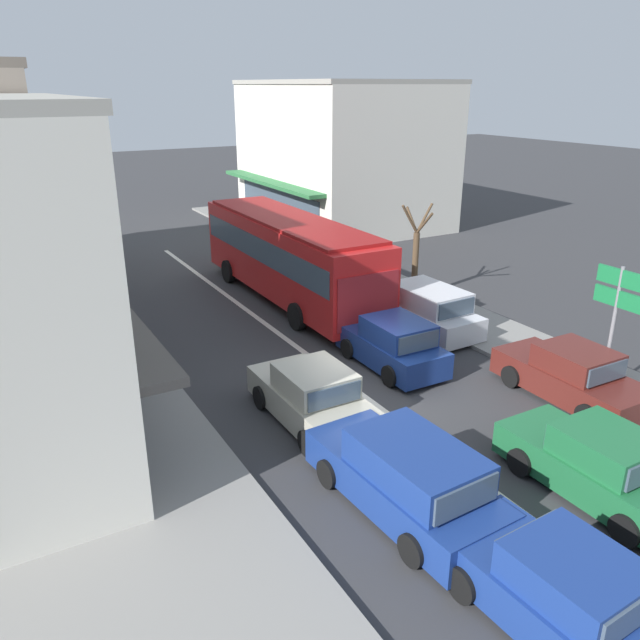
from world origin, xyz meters
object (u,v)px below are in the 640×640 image
city_bus (290,253)px  parked_sedan_kerb_third (345,272)px  parked_sedan_kerb_rear (287,245)px  sedan_behind_bus_near (314,398)px  directional_road_sign (618,300)px  pedestrian_browsing_midblock (91,273)px  parked_wagon_kerb_second (424,309)px  hatchback_queue_far_back (393,345)px  wagon_adjacent_lane_lead (407,478)px  pedestrian_with_handbag_near (149,353)px  traffic_light_downstreet (79,199)px  sedan_behind_bus_mid (566,598)px  parked_sedan_kerb_front (572,376)px  street_tree_right (416,255)px  sedan_queue_gap_filler (601,467)px

city_bus → parked_sedan_kerb_third: bearing=5.6°
city_bus → parked_sedan_kerb_rear: bearing=64.1°
sedan_behind_bus_near → directional_road_sign: 8.23m
parked_sedan_kerb_third → sedan_behind_bus_near: bearing=-125.9°
directional_road_sign → pedestrian_browsing_midblock: (-10.38, 15.19, -1.64)m
sedan_behind_bus_near → parked_wagon_kerb_second: bearing=29.8°
directional_road_sign → parked_sedan_kerb_third: bearing=95.2°
hatchback_queue_far_back → sedan_behind_bus_near: hatchback_queue_far_back is taller
parked_wagon_kerb_second → pedestrian_browsing_midblock: (-9.15, 8.98, 0.32)m
hatchback_queue_far_back → wagon_adjacent_lane_lead: bearing=-123.7°
pedestrian_with_handbag_near → pedestrian_browsing_midblock: size_ratio=1.00×
hatchback_queue_far_back → sedan_behind_bus_near: (-3.63, -1.68, -0.05)m
parked_sedan_kerb_rear → traffic_light_downstreet: traffic_light_downstreet is taller
sedan_behind_bus_near → directional_road_sign: directional_road_sign is taller
traffic_light_downstreet → parked_wagon_kerb_second: bearing=-62.2°
pedestrian_with_handbag_near → pedestrian_browsing_midblock: 8.79m
parked_sedan_kerb_rear → traffic_light_downstreet: 10.04m
parked_sedan_kerb_third → traffic_light_downstreet: 13.45m
sedan_behind_bus_mid → parked_sedan_kerb_rear: (6.35, 21.80, 0.00)m
parked_sedan_kerb_front → street_tree_right: size_ratio=1.13×
sedan_behind_bus_near → parked_sedan_kerb_rear: same height
pedestrian_with_handbag_near → hatchback_queue_far_back: bearing=-17.7°
sedan_queue_gap_filler → wagon_adjacent_lane_lead: size_ratio=0.92×
parked_sedan_kerb_third → sedan_behind_bus_mid: bearing=-110.9°
sedan_behind_bus_mid → parked_sedan_kerb_third: same height
hatchback_queue_far_back → pedestrian_with_handbag_near: 6.96m
pedestrian_browsing_midblock → sedan_behind_bus_near: bearing=-77.3°
parked_sedan_kerb_rear → traffic_light_downstreet: size_ratio=1.01×
street_tree_right → pedestrian_browsing_midblock: (-11.00, 6.08, -0.68)m
city_bus → parked_sedan_kerb_third: city_bus is taller
pedestrian_with_handbag_near → traffic_light_downstreet: bearing=86.1°
parked_sedan_kerb_front → pedestrian_browsing_midblock: bearing=122.2°
hatchback_queue_far_back → parked_sedan_kerb_rear: 12.98m
directional_road_sign → pedestrian_with_handbag_near: (-10.53, 6.40, -1.64)m
parked_sedan_kerb_third → pedestrian_browsing_midblock: 10.01m
hatchback_queue_far_back → parked_sedan_kerb_rear: (2.92, 12.64, -0.05)m
sedan_queue_gap_filler → pedestrian_browsing_midblock: bearing=109.7°
hatchback_queue_far_back → parked_sedan_kerb_front: size_ratio=0.88×
sedan_behind_bus_mid → directional_road_sign: directional_road_sign is taller
wagon_adjacent_lane_lead → street_tree_right: size_ratio=1.22×
parked_sedan_kerb_front → directional_road_sign: (0.98, -0.27, 2.04)m
sedan_queue_gap_filler → parked_sedan_kerb_third: 14.72m
sedan_behind_bus_mid → traffic_light_downstreet: (-2.13, 26.71, 2.19)m
wagon_adjacent_lane_lead → traffic_light_downstreet: bearing=94.5°
sedan_behind_bus_near → street_tree_right: street_tree_right is taller
pedestrian_browsing_midblock → parked_sedan_kerb_rear: bearing=10.5°
parked_wagon_kerb_second → parked_sedan_kerb_third: 5.37m
parked_sedan_kerb_rear → pedestrian_browsing_midblock: 9.55m
parked_sedan_kerb_rear → wagon_adjacent_lane_lead: bearing=-110.0°
wagon_adjacent_lane_lead → parked_sedan_kerb_front: (6.66, 1.58, -0.08)m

